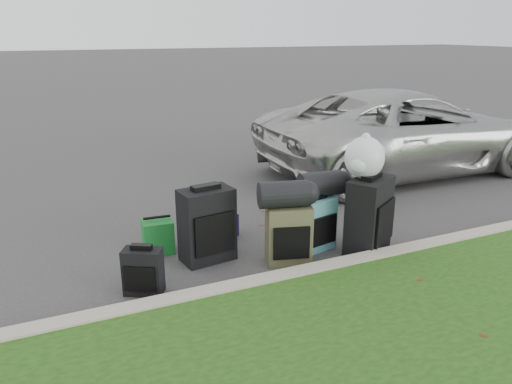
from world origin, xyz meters
name	(u,v)px	position (x,y,z in m)	size (l,w,h in m)	color
ground	(271,242)	(0.00, 0.00, 0.00)	(120.00, 120.00, 0.00)	#383535
curb	(317,273)	(0.00, -1.00, 0.07)	(120.00, 0.18, 0.15)	#9E937F
suv	(405,131)	(3.34, 1.78, 0.69)	(2.28, 4.95, 1.37)	#B7B7B2
suitcase_small_black	(143,271)	(-1.56, -0.56, 0.22)	(0.35, 0.19, 0.43)	black
suitcase_large_black_left	(207,225)	(-0.80, -0.13, 0.39)	(0.54, 0.32, 0.77)	black
suitcase_olive	(289,234)	(-0.06, -0.53, 0.31)	(0.45, 0.28, 0.62)	#3E3E26
suitcase_teal	(316,224)	(0.36, -0.36, 0.29)	(0.40, 0.24, 0.58)	teal
suitcase_large_black_right	(369,216)	(0.84, -0.65, 0.41)	(0.55, 0.33, 0.82)	black
tote_green	(158,236)	(-1.23, 0.26, 0.18)	(0.32, 0.25, 0.36)	#197129
tote_navy	(225,225)	(-0.41, 0.37, 0.13)	(0.25, 0.19, 0.27)	#1D164D
duffel_left	(283,194)	(-0.13, -0.53, 0.75)	(0.27, 0.27, 0.49)	black
duffel_right	(321,184)	(0.45, -0.29, 0.71)	(0.27, 0.27, 0.48)	black
trash_bag	(365,158)	(0.79, -0.57, 1.04)	(0.42, 0.42, 0.42)	white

